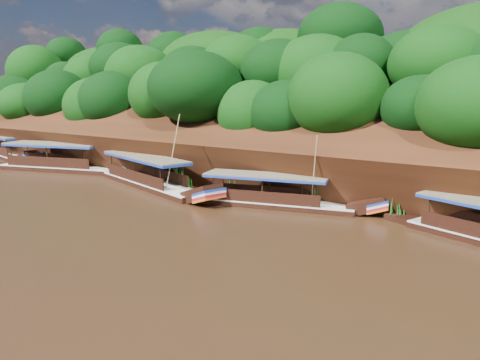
% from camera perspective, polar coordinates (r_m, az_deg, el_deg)
% --- Properties ---
extents(ground, '(160.00, 160.00, 0.00)m').
position_cam_1_polar(ground, '(24.73, -1.27, -7.57)').
color(ground, black).
rests_on(ground, ground).
extents(riverbank, '(120.00, 30.06, 19.40)m').
position_cam_1_polar(riverbank, '(44.16, 16.90, 2.63)').
color(riverbank, black).
rests_on(riverbank, ground).
extents(boat_1, '(12.79, 5.32, 5.50)m').
position_cam_1_polar(boat_1, '(31.83, 5.47, -2.50)').
color(boat_1, black).
rests_on(boat_1, ground).
extents(boat_2, '(15.90, 6.12, 6.62)m').
position_cam_1_polar(boat_2, '(38.40, -10.30, -0.24)').
color(boat_2, black).
rests_on(boat_2, ground).
extents(boat_3, '(15.28, 7.06, 3.26)m').
position_cam_1_polar(boat_3, '(49.01, -20.12, 1.71)').
color(boat_3, black).
rests_on(boat_3, ground).
extents(boat_4, '(15.23, 5.14, 3.20)m').
position_cam_1_polar(boat_4, '(61.34, -26.22, 2.95)').
color(boat_4, black).
rests_on(boat_4, ground).
extents(reeds, '(49.32, 2.24, 2.04)m').
position_cam_1_polar(reeds, '(34.29, 3.03, -0.85)').
color(reeds, '#1A5F17').
rests_on(reeds, ground).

